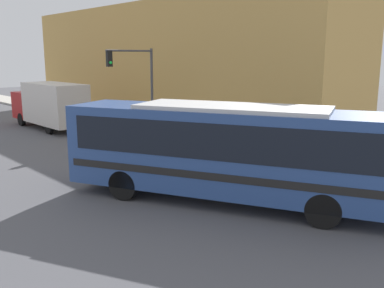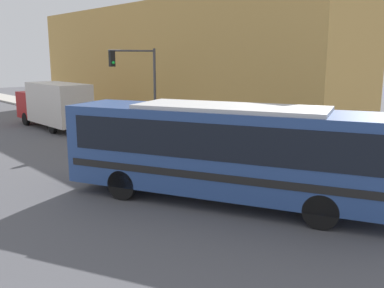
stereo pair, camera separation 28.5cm
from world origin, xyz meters
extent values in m
plane|color=#515156|center=(0.00, 0.00, 0.00)|extent=(120.00, 120.00, 0.00)
cube|color=#B7B2A8|center=(5.93, 20.00, 0.08)|extent=(2.87, 70.00, 0.16)
cube|color=tan|center=(10.37, 16.39, 4.33)|extent=(6.00, 30.77, 8.65)
cube|color=#2D4C8C|center=(-0.77, -0.59, 1.80)|extent=(7.04, 11.21, 2.71)
cube|color=black|center=(-0.77, -0.59, 2.29)|extent=(6.69, 10.41, 1.14)
cube|color=black|center=(-0.77, -0.59, 1.20)|extent=(6.88, 10.82, 0.24)
cube|color=silver|center=(-0.77, -0.59, 3.20)|extent=(4.69, 6.55, 0.16)
cylinder|color=black|center=(-1.28, 3.02, 0.52)|extent=(0.70, 1.06, 1.04)
cylinder|color=black|center=(-3.25, 2.09, 0.52)|extent=(0.70, 1.06, 1.04)
cylinder|color=black|center=(1.54, -2.92, 0.52)|extent=(0.70, 1.06, 1.04)
cylinder|color=black|center=(-0.43, -3.85, 0.52)|extent=(0.70, 1.06, 1.04)
cube|color=silver|center=(1.34, 16.98, 1.77)|extent=(2.23, 5.51, 2.65)
cube|color=#B21919|center=(1.34, 20.81, 1.39)|extent=(2.12, 2.14, 1.87)
cylinder|color=black|center=(0.37, 20.43, 0.45)|extent=(0.25, 0.90, 0.90)
cylinder|color=black|center=(0.37, 15.95, 0.45)|extent=(0.25, 0.90, 0.90)
cylinder|color=#999999|center=(5.10, 4.18, 0.43)|extent=(0.28, 0.28, 0.55)
sphere|color=#999999|center=(5.10, 4.18, 0.79)|extent=(0.27, 0.27, 0.27)
cylinder|color=#999999|center=(5.10, 4.02, 0.46)|extent=(0.13, 0.17, 0.13)
cylinder|color=#47474C|center=(5.25, 11.56, 2.73)|extent=(0.16, 0.16, 5.14)
cylinder|color=#47474C|center=(3.65, 11.56, 5.15)|extent=(3.20, 0.11, 0.11)
cube|color=black|center=(2.25, 11.56, 4.70)|extent=(0.30, 0.24, 0.90)
sphere|color=#19D83F|center=(2.25, 11.42, 4.48)|extent=(0.18, 0.18, 0.18)
cylinder|color=#47382D|center=(5.54, 7.74, 0.57)|extent=(0.28, 0.28, 0.83)
cylinder|color=beige|center=(5.54, 7.74, 1.33)|extent=(0.34, 0.34, 0.69)
sphere|color=tan|center=(5.54, 7.74, 1.79)|extent=(0.22, 0.22, 0.22)
camera|label=1|loc=(-11.00, -9.82, 4.83)|focal=40.00mm
camera|label=2|loc=(-10.78, -10.01, 4.83)|focal=40.00mm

